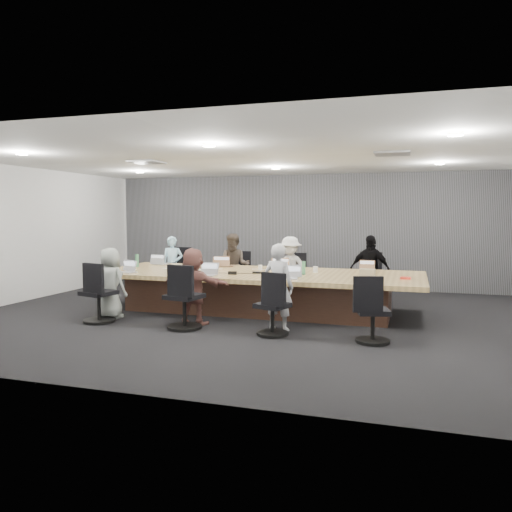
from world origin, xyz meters
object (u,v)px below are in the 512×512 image
(chair_4, at_px, (99,298))
(person_0, at_px, (172,265))
(chair_2, at_px, (294,281))
(bottle_clear, at_px, (199,265))
(person_3, at_px, (370,270))
(person_5, at_px, (193,286))
(laptop_0, at_px, (161,264))
(laptop_3, at_px, (367,271))
(stapler, at_px, (232,273))
(chair_7, at_px, (373,317))
(laptop_2, at_px, (284,268))
(bottle_green_right, at_px, (304,268))
(snack_packet, at_px, (406,278))
(chair_1, at_px, (240,278))
(laptop_1, at_px, (226,266))
(bottle_green_left, at_px, (137,260))
(person_6, at_px, (278,287))
(chair_3, at_px, (371,282))
(person_4, at_px, (110,283))
(person_2, at_px, (290,269))
(chair_0, at_px, (179,273))
(conference_table, at_px, (258,290))
(canvas_bag, at_px, (367,273))
(person_1, at_px, (235,266))
(mug_brown, at_px, (129,266))
(laptop_6, at_px, (287,278))
(laptop_5, at_px, (206,275))
(laptop_4, at_px, (127,272))
(chair_5, at_px, (184,302))
(chair_6, at_px, (272,310))

(chair_4, relative_size, person_0, 0.63)
(chair_2, height_order, bottle_clear, bottle_clear)
(person_3, xyz_separation_m, person_5, (-2.63, -2.70, -0.06))
(laptop_0, relative_size, laptop_3, 1.20)
(laptop_0, height_order, stapler, stapler)
(chair_4, bearing_deg, chair_7, 14.58)
(laptop_2, xyz_separation_m, bottle_clear, (-1.47, -0.83, 0.09))
(bottle_green_right, xyz_separation_m, snack_packet, (1.76, -0.15, -0.10))
(chair_1, relative_size, laptop_1, 2.17)
(bottle_green_left, relative_size, stapler, 1.66)
(person_6, xyz_separation_m, bottle_clear, (-1.93, 1.32, 0.16))
(chair_3, xyz_separation_m, person_4, (-4.21, -3.05, 0.20))
(chair_3, height_order, laptop_1, chair_3)
(person_2, bearing_deg, person_6, -67.78)
(person_0, relative_size, person_3, 0.94)
(chair_0, relative_size, bottle_green_left, 3.35)
(chair_3, bearing_deg, person_4, 40.68)
(laptop_3, distance_m, snack_packet, 1.25)
(laptop_0, xyz_separation_m, snack_packet, (5.09, -1.03, 0.01))
(chair_3, bearing_deg, conference_table, 46.00)
(laptop_1, relative_size, canvas_bag, 1.35)
(person_1, bearing_deg, chair_7, -54.82)
(mug_brown, distance_m, canvas_bag, 4.58)
(laptop_3, relative_size, bottle_clear, 1.39)
(laptop_6, bearing_deg, chair_1, 112.58)
(laptop_3, relative_size, person_4, 0.23)
(laptop_5, bearing_deg, person_3, 39.48)
(laptop_1, distance_m, laptop_4, 2.08)
(chair_2, bearing_deg, bottle_green_left, 19.75)
(person_2, distance_m, person_3, 1.64)
(laptop_1, height_order, mug_brown, mug_brown)
(person_3, bearing_deg, chair_0, -170.88)
(conference_table, bearing_deg, stapler, -122.86)
(person_0, bearing_deg, chair_0, 75.29)
(conference_table, height_order, person_2, person_2)
(laptop_0, xyz_separation_m, laptop_5, (1.75, -1.60, 0.00))
(chair_1, xyz_separation_m, laptop_4, (-1.33, -2.50, 0.37))
(chair_0, height_order, chair_2, chair_0)
(chair_5, relative_size, person_0, 0.66)
(conference_table, distance_m, chair_0, 2.98)
(chair_3, bearing_deg, bottle_green_right, 64.23)
(chair_0, height_order, laptop_5, chair_0)
(person_1, xyz_separation_m, stapler, (0.62, -1.84, 0.07))
(chair_6, relative_size, person_4, 0.61)
(chair_0, height_order, person_3, person_3)
(laptop_3, bearing_deg, chair_3, -87.73)
(bottle_clear, relative_size, canvas_bag, 0.79)
(laptop_6, bearing_deg, person_3, 49.54)
(person_3, height_order, laptop_4, person_3)
(person_3, bearing_deg, bottle_green_right, -112.62)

